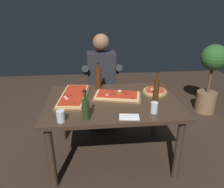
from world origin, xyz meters
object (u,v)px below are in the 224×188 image
at_px(pizza_round_far, 155,91).
at_px(tumbler_near_camera, 154,108).
at_px(wine_bottle_dark, 156,90).
at_px(potted_plant_corner, 211,74).
at_px(dining_table, 112,108).
at_px(pizza_rectangular_left, 74,96).
at_px(vinegar_bottle_green, 98,77).
at_px(tumbler_far_side, 61,117).
at_px(seated_diner, 102,78).
at_px(pizza_rectangular_front, 117,96).
at_px(oil_bottle_amber, 86,109).
at_px(diner_chair, 102,91).

height_order(pizza_round_far, tumbler_near_camera, tumbler_near_camera).
xyz_separation_m(wine_bottle_dark, potted_plant_corner, (1.23, 1.07, -0.22)).
relative_size(dining_table, wine_bottle_dark, 4.17).
xyz_separation_m(dining_table, potted_plant_corner, (1.67, 0.99, 0.01)).
height_order(pizza_rectangular_left, tumbler_near_camera, tumbler_near_camera).
height_order(dining_table, vinegar_bottle_green, vinegar_bottle_green).
relative_size(tumbler_far_side, seated_diner, 0.08).
height_order(pizza_rectangular_front, potted_plant_corner, potted_plant_corner).
xyz_separation_m(dining_table, pizza_rectangular_left, (-0.42, 0.10, 0.12)).
bearing_deg(pizza_rectangular_left, wine_bottle_dark, -12.12).
xyz_separation_m(pizza_round_far, tumbler_far_side, (-1.00, -0.54, 0.03)).
distance_m(pizza_rectangular_front, pizza_round_far, 0.45).
height_order(tumbler_near_camera, tumbler_far_side, tumbler_near_camera).
distance_m(wine_bottle_dark, tumbler_near_camera, 0.26).
bearing_deg(pizza_rectangular_front, dining_table, -131.96).
relative_size(dining_table, vinegar_bottle_green, 4.42).
bearing_deg(seated_diner, pizza_round_far, -45.49).
bearing_deg(wine_bottle_dark, tumbler_far_side, -161.66).
xyz_separation_m(pizza_rectangular_front, oil_bottle_amber, (-0.33, -0.44, 0.09)).
xyz_separation_m(dining_table, tumbler_far_side, (-0.49, -0.39, 0.14)).
bearing_deg(vinegar_bottle_green, tumbler_far_side, -115.15).
distance_m(vinegar_bottle_green, tumbler_far_side, 0.84).
xyz_separation_m(dining_table, vinegar_bottle_green, (-0.13, 0.37, 0.23)).
distance_m(dining_table, potted_plant_corner, 1.94).
height_order(tumbler_far_side, diner_chair, diner_chair).
bearing_deg(potted_plant_corner, diner_chair, -175.73).
relative_size(dining_table, oil_bottle_amber, 4.97).
height_order(vinegar_bottle_green, diner_chair, vinegar_bottle_green).
bearing_deg(wine_bottle_dark, tumbler_near_camera, -109.35).
bearing_deg(wine_bottle_dark, pizza_round_far, 75.17).
distance_m(pizza_round_far, oil_bottle_amber, 0.94).
bearing_deg(oil_bottle_amber, dining_table, 53.87).
bearing_deg(dining_table, tumbler_near_camera, -40.74).
height_order(dining_table, oil_bottle_amber, oil_bottle_amber).
bearing_deg(seated_diner, oil_bottle_amber, -100.22).
distance_m(pizza_rectangular_front, seated_diner, 0.68).
relative_size(pizza_round_far, tumbler_far_side, 2.70).
xyz_separation_m(pizza_round_far, diner_chair, (-0.58, 0.71, -0.27)).
height_order(pizza_rectangular_front, pizza_rectangular_left, same).
xyz_separation_m(pizza_rectangular_left, vinegar_bottle_green, (0.28, 0.26, 0.11)).
xyz_separation_m(wine_bottle_dark, vinegar_bottle_green, (-0.58, 0.45, -0.00)).
xyz_separation_m(pizza_rectangular_front, pizza_rectangular_left, (-0.48, 0.04, -0.00)).
bearing_deg(pizza_round_far, diner_chair, 129.23).
bearing_deg(dining_table, tumbler_far_side, -141.44).
bearing_deg(pizza_round_far, dining_table, -163.78).
bearing_deg(tumbler_far_side, pizza_rectangular_front, 39.75).
bearing_deg(vinegar_bottle_green, pizza_round_far, -19.09).
bearing_deg(potted_plant_corner, tumbler_near_camera, -135.18).
height_order(pizza_round_far, seated_diner, seated_diner).
distance_m(oil_bottle_amber, diner_chair, 1.30).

